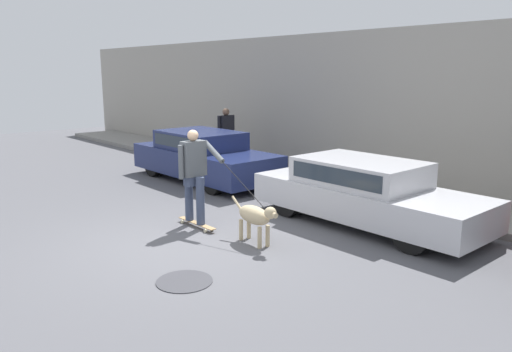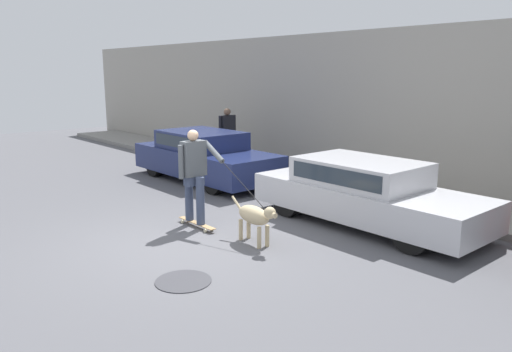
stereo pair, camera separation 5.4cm
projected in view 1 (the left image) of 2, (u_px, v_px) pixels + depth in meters
ground_plane at (184, 243)px, 8.32m from camera, size 36.00×36.00×0.00m
back_wall at (399, 110)px, 11.91m from camera, size 32.00×0.30×3.82m
sidewalk_curb at (368, 192)px, 11.58m from camera, size 30.00×1.85×0.14m
parked_car_0 at (204, 157)px, 13.02m from camera, size 4.40×1.74×1.29m
parked_car_1 at (365, 193)px, 9.25m from camera, size 4.46×1.67×1.21m
dog at (256, 216)px, 8.20m from camera, size 1.22×0.36×0.72m
skateboarder at (194, 173)px, 9.00m from camera, size 2.31×0.63×1.79m
pedestrian_with_bag at (226, 133)px, 14.87m from camera, size 0.23×0.73×1.61m
manhole_cover at (184, 281)px, 6.79m from camera, size 0.77×0.77×0.01m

